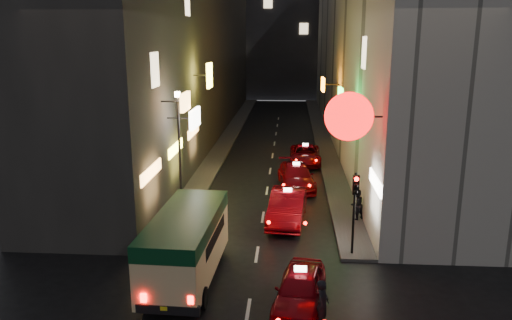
% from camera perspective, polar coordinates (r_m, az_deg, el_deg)
% --- Properties ---
extents(building_left, '(7.53, 52.00, 18.00)m').
position_cam_1_polar(building_left, '(45.98, -7.96, 13.84)').
color(building_left, '#353230').
rests_on(building_left, ground).
extents(building_right, '(8.32, 52.00, 18.00)m').
position_cam_1_polar(building_right, '(45.52, 12.77, 13.64)').
color(building_right, '#ACA89E').
rests_on(building_right, ground).
extents(building_far, '(30.00, 10.00, 22.00)m').
position_cam_1_polar(building_far, '(77.07, 3.09, 15.45)').
color(building_far, '#35353A').
rests_on(building_far, ground).
extents(sidewalk_left, '(1.50, 52.00, 0.15)m').
position_cam_1_polar(sidewalk_left, '(46.25, -3.03, 2.83)').
color(sidewalk_left, '#464341').
rests_on(sidewalk_left, ground).
extents(sidewalk_right, '(1.50, 52.00, 0.15)m').
position_cam_1_polar(sidewalk_right, '(46.01, 7.55, 2.66)').
color(sidewalk_right, '#464341').
rests_on(sidewalk_right, ground).
extents(minibus, '(2.39, 6.22, 2.64)m').
position_cam_1_polar(minibus, '(18.97, -7.99, -8.95)').
color(minibus, beige).
rests_on(minibus, ground).
extents(taxi_near, '(2.73, 5.13, 1.72)m').
position_cam_1_polar(taxi_near, '(17.50, 5.05, -14.17)').
color(taxi_near, maroon).
rests_on(taxi_near, ground).
extents(taxi_second, '(2.86, 5.95, 2.00)m').
position_cam_1_polar(taxi_second, '(24.86, 3.61, -5.06)').
color(taxi_second, maroon).
rests_on(taxi_second, ground).
extents(taxi_third, '(2.73, 5.41, 1.82)m').
position_cam_1_polar(taxi_third, '(30.48, 4.61, -1.64)').
color(taxi_third, maroon).
rests_on(taxi_third, ground).
extents(taxi_far, '(2.02, 4.85, 1.71)m').
position_cam_1_polar(taxi_far, '(36.28, 5.65, 0.78)').
color(taxi_far, maroon).
rests_on(taxi_far, ground).
extents(pedestrian_crossing, '(0.55, 0.70, 1.87)m').
position_cam_1_polar(pedestrian_crossing, '(16.37, 7.64, -15.73)').
color(pedestrian_crossing, black).
rests_on(pedestrian_crossing, ground).
extents(pedestrian_sidewalk, '(0.77, 0.71, 1.73)m').
position_cam_1_polar(pedestrian_sidewalk, '(25.23, 11.46, -4.80)').
color(pedestrian_sidewalk, black).
rests_on(pedestrian_sidewalk, sidewalk_right).
extents(traffic_light, '(0.26, 0.43, 3.50)m').
position_cam_1_polar(traffic_light, '(20.69, 11.26, -4.12)').
color(traffic_light, black).
rests_on(traffic_light, sidewalk_right).
extents(lamp_post, '(0.28, 0.28, 6.22)m').
position_cam_1_polar(lamp_post, '(25.22, -8.76, 1.71)').
color(lamp_post, black).
rests_on(lamp_post, sidewalk_left).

